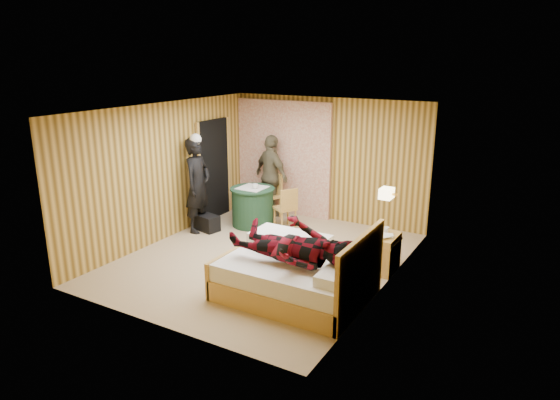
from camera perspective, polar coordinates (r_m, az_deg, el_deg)
The scene contains 23 objects.
floor at distance 8.47m, azimuth -1.93°, elevation -6.68°, with size 4.20×5.00×0.01m, color tan.
ceiling at distance 7.84m, azimuth -2.10°, elevation 10.38°, with size 4.20×5.00×0.01m, color silver.
wall_back at distance 10.22m, azimuth 5.46°, elevation 4.62°, with size 4.20×0.02×2.50m, color gold.
wall_left at distance 9.32m, azimuth -13.04°, elevation 3.13°, with size 0.02×5.00×2.50m, color gold.
wall_right at distance 7.22m, azimuth 12.28°, elevation -0.65°, with size 0.02×5.00×2.50m, color gold.
curtain at distance 10.61m, azimuth 0.37°, elevation 4.86°, with size 2.20×0.08×2.40m, color silver.
doorway at distance 10.39m, azimuth -7.56°, elevation 3.47°, with size 0.06×0.90×2.05m, color black.
wall_lamp at distance 7.67m, azimuth 12.10°, elevation 0.75°, with size 0.26×0.24×0.16m.
bed at distance 7.15m, azimuth 2.10°, elevation -8.47°, with size 2.00×1.57×1.08m.
nightstand at distance 8.08m, azimuth 11.60°, elevation -5.85°, with size 0.45×0.62×0.59m.
round_table at distance 9.96m, azimuth -3.15°, elevation -0.72°, with size 0.88×0.88×0.78m.
chair_far at distance 10.47m, azimuth -0.95°, elevation 0.98°, with size 0.55×0.55×0.93m.
chair_near at distance 9.72m, azimuth 0.78°, elevation -0.61°, with size 0.51×0.51×0.83m.
duffel_bag at distance 9.85m, azimuth -8.45°, elevation -2.54°, with size 0.55×0.29×0.31m, color black.
sneaker_left at distance 9.25m, azimuth -2.44°, elevation -4.29°, with size 0.25×0.10×0.11m, color white.
sneaker_right at distance 9.73m, azimuth -1.65°, elevation -3.17°, with size 0.30×0.12×0.13m, color white.
woman_standing at distance 9.63m, azimuth -9.39°, elevation 1.67°, with size 0.66×0.44×1.82m, color black.
man_at_table at distance 10.44m, azimuth -0.97°, elevation 2.77°, with size 1.01×0.42×1.72m, color brown.
man_on_bed at distance 6.70m, azimuth 1.44°, elevation -4.13°, with size 1.77×0.67×0.86m, color maroon.
book_lower at distance 7.93m, azimuth 11.60°, elevation -3.98°, with size 0.17×0.22×0.02m, color white.
book_upper at distance 7.92m, azimuth 11.61°, elevation -3.85°, with size 0.16×0.22×0.02m, color white.
cup_nightstand at distance 8.08m, azimuth 12.03°, elevation -3.35°, with size 0.10×0.10×0.09m, color white.
cup_table at distance 9.75m, azimuth -2.86°, elevation 1.58°, with size 0.12×0.12×0.10m, color white.
Camera 1 is at (4.15, -6.60, 3.31)m, focal length 32.00 mm.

